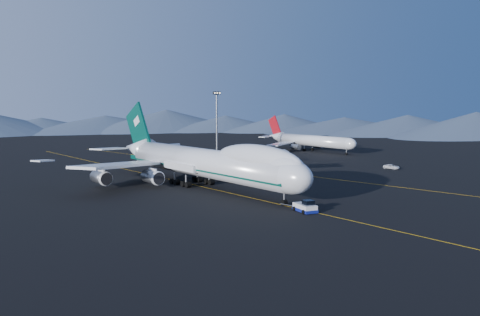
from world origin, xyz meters
TOP-DOWN VIEW (x-y plane):
  - ground at (0.00, 0.00)m, footprint 500.00×500.00m
  - taxiway_line_main at (0.00, 0.00)m, footprint 0.25×220.00m
  - taxiway_line_side at (30.00, 10.00)m, footprint 28.08×198.09m
  - mountain_ridge at (124.84, 10.92)m, footprint 374.91×567.11m
  - boeing_747 at (0.00, 0.03)m, footprint 59.62×72.43m
  - pushback_tug at (-1.01, -33.07)m, footprint 3.78×5.45m
  - second_jet at (81.58, 47.80)m, footprint 41.85×47.28m
  - service_van at (60.99, -5.94)m, footprint 2.61×4.89m
  - floodlight_mast at (40.57, 52.37)m, footprint 2.81×2.11m

SIDE VIEW (x-z plane):
  - ground at x=0.00m, z-range 0.00..0.00m
  - taxiway_line_main at x=0.00m, z-range 0.01..0.01m
  - taxiway_line_side at x=30.00m, z-range 0.01..0.01m
  - service_van at x=60.99m, z-range 0.00..1.31m
  - pushback_tug at x=-1.01m, z-range -0.40..1.77m
  - second_jet at x=81.58m, z-range -2.66..10.80m
  - boeing_747 at x=0.00m, z-range -3.87..15.50m
  - mountain_ridge at x=124.84m, z-range 0.00..12.00m
  - floodlight_mast at x=40.57m, z-range 0.15..22.93m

